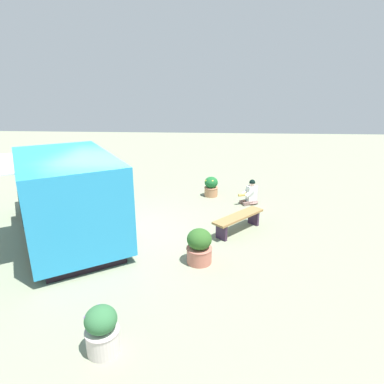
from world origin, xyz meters
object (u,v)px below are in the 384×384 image
planter_flowering_far (199,246)px  plaza_bench (239,219)px  planter_flowering_side (211,186)px  person_customer (251,194)px  planter_flowering_near (102,330)px  food_truck (65,195)px

planter_flowering_far → plaza_bench: bearing=-120.7°
planter_flowering_side → plaza_bench: bearing=104.7°
person_customer → planter_flowering_near: bearing=66.2°
person_customer → planter_flowering_far: person_customer is taller
planter_flowering_near → planter_flowering_far: planter_flowering_far is taller
planter_flowering_far → plaza_bench: (-1.01, -1.70, -0.04)m
food_truck → planter_flowering_side: size_ratio=7.83×
food_truck → planter_flowering_side: 5.13m
person_customer → planter_flowering_side: bearing=-27.4°
food_truck → plaza_bench: bearing=-176.4°
plaza_bench → planter_flowering_far: bearing=59.3°
planter_flowering_far → planter_flowering_side: size_ratio=1.13×
planter_flowering_near → planter_flowering_far: bearing=-116.6°
planter_flowering_side → plaza_bench: planter_flowering_side is taller
planter_flowering_near → person_customer: bearing=-113.8°
person_customer → planter_flowering_near: 7.27m
planter_flowering_far → person_customer: bearing=-111.8°
food_truck → person_customer: bearing=-154.0°
planter_flowering_side → planter_flowering_near: bearing=77.9°
person_customer → planter_flowering_far: size_ratio=1.03×
planter_flowering_near → plaza_bench: bearing=-118.2°
planter_flowering_far → food_truck: bearing=-21.0°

